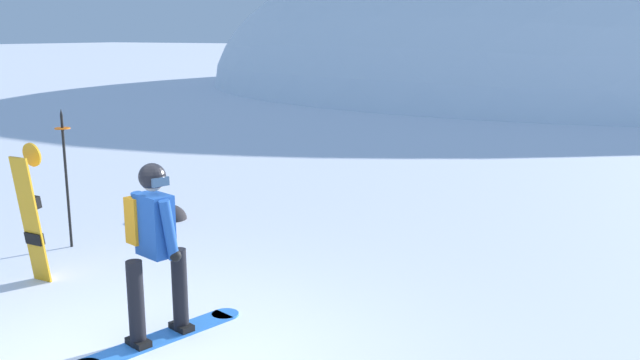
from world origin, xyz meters
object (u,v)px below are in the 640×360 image
object	(u,v)px
snowboarder_main	(154,247)
spare_snowboard	(31,213)
rock_dark	(167,218)
piste_marker_near	(66,169)

from	to	relation	value
snowboarder_main	spare_snowboard	distance (m)	2.33
spare_snowboard	rock_dark	distance (m)	3.08
snowboarder_main	spare_snowboard	world-z (taller)	snowboarder_main
rock_dark	spare_snowboard	bearing A→B (deg)	-79.20
rock_dark	piste_marker_near	bearing A→B (deg)	-95.67
spare_snowboard	piste_marker_near	xyz separation A→B (m)	(-0.73, 1.16, 0.24)
piste_marker_near	rock_dark	size ratio (longest dim) A/B	2.91
snowboarder_main	piste_marker_near	world-z (taller)	piste_marker_near
snowboarder_main	piste_marker_near	distance (m)	3.43
piste_marker_near	rock_dark	bearing A→B (deg)	84.33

